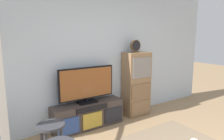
# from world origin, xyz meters

# --- Properties ---
(back_wall) EXTENTS (6.40, 0.12, 2.70)m
(back_wall) POSITION_xyz_m (0.00, 2.46, 1.35)
(back_wall) COLOR silver
(back_wall) RESTS_ON ground_plane
(media_console) EXTENTS (1.39, 0.38, 0.49)m
(media_console) POSITION_xyz_m (-0.30, 2.19, 0.24)
(media_console) COLOR #423833
(media_console) RESTS_ON ground_plane
(television) EXTENTS (1.10, 0.22, 0.69)m
(television) POSITION_xyz_m (-0.30, 2.22, 0.85)
(television) COLOR black
(television) RESTS_ON media_console
(side_cabinet) EXTENTS (0.58, 0.38, 1.40)m
(side_cabinet) POSITION_xyz_m (0.90, 2.20, 0.70)
(side_cabinet) COLOR #93704C
(side_cabinet) RESTS_ON ground_plane
(desk_clock) EXTENTS (0.25, 0.08, 0.27)m
(desk_clock) POSITION_xyz_m (0.84, 2.19, 1.53)
(desk_clock) COLOR #4C3823
(desk_clock) RESTS_ON side_cabinet
(bar_stool_far) EXTENTS (0.34, 0.34, 0.68)m
(bar_stool_far) POSITION_xyz_m (-1.26, 1.24, 0.51)
(bar_stool_far) COLOR #333338
(bar_stool_far) RESTS_ON ground_plane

